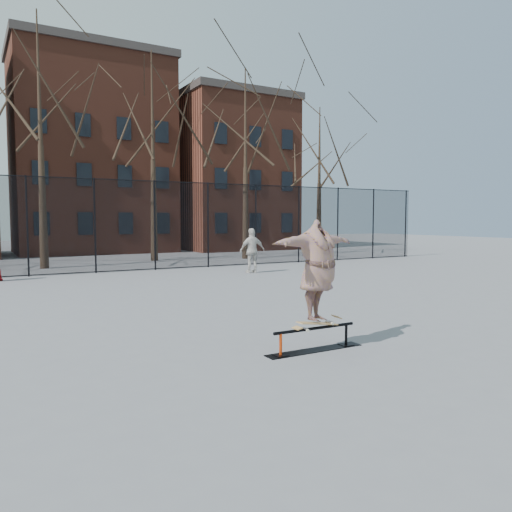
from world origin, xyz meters
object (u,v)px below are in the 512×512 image
skateboard (317,324)px  skater (318,271)px  skate_rail (315,341)px  bystander_white (252,251)px

skateboard → skater: size_ratio=0.39×
skate_rail → skateboard: size_ratio=2.27×
skateboard → bystander_white: 12.59m
skate_rail → bystander_white: bystander_white is taller
skate_rail → skater: skater is taller
skater → skateboard: bearing=0.0°
skate_rail → skater: 1.23m
bystander_white → skater: bearing=71.9°
skater → bystander_white: bearing=47.7°
skate_rail → skater: size_ratio=0.88×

